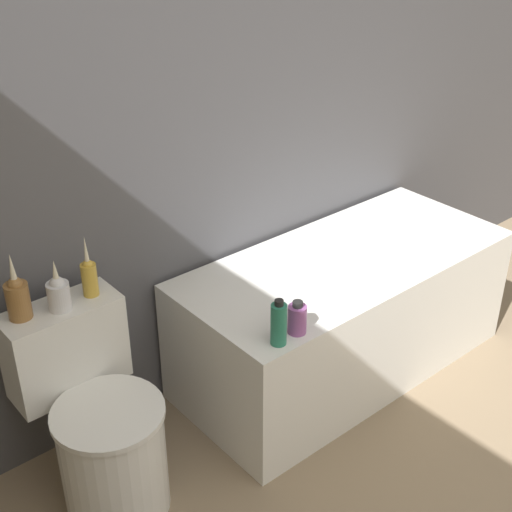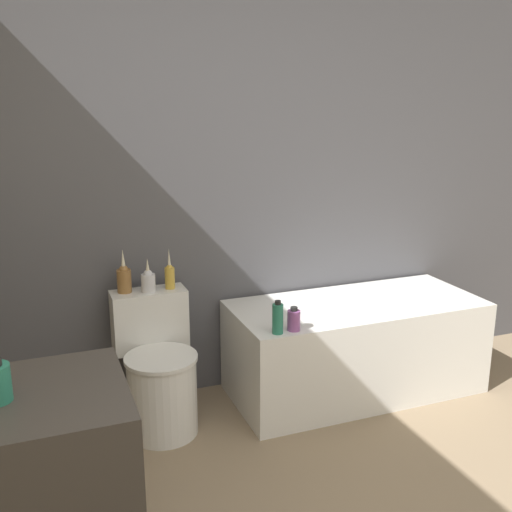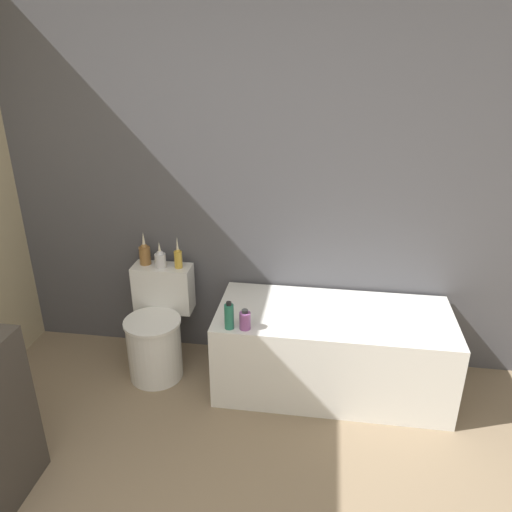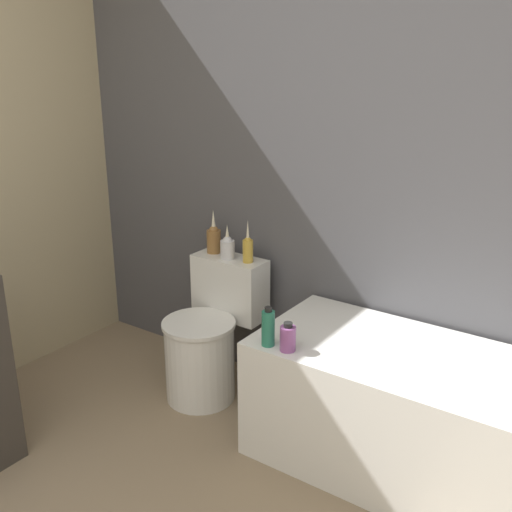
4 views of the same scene
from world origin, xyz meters
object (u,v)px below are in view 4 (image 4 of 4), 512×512
object	(u,v)px
bathtub	(426,419)
shampoo_bottle_tall	(268,328)
vase_bronze	(248,248)
toilet	(209,338)
shampoo_bottle_short	(288,338)
vase_gold	(214,238)
vase_silver	(227,247)

from	to	relation	value
bathtub	shampoo_bottle_tall	bearing A→B (deg)	-156.72
vase_bronze	shampoo_bottle_tall	xyz separation A→B (m)	(0.44, -0.47, -0.14)
toilet	shampoo_bottle_short	distance (m)	0.78
shampoo_bottle_tall	vase_gold	bearing A→B (deg)	144.08
vase_silver	vase_bronze	distance (m)	0.12
vase_gold	shampoo_bottle_short	xyz separation A→B (m)	(0.78, -0.49, -0.17)
bathtub	vase_gold	distance (m)	1.43
bathtub	vase_bronze	bearing A→B (deg)	169.09
vase_gold	shampoo_bottle_short	bearing A→B (deg)	-32.12
vase_bronze	toilet	bearing A→B (deg)	-122.95
vase_bronze	shampoo_bottle_short	xyz separation A→B (m)	(0.54, -0.47, -0.17)
toilet	shampoo_bottle_tall	size ratio (longest dim) A/B	4.04
bathtub	vase_silver	xyz separation A→B (m)	(-1.19, 0.19, 0.49)
vase_silver	shampoo_bottle_short	xyz separation A→B (m)	(0.66, -0.45, -0.16)
vase_silver	shampoo_bottle_tall	size ratio (longest dim) A/B	1.06
shampoo_bottle_tall	shampoo_bottle_short	bearing A→B (deg)	4.54
bathtub	toilet	world-z (taller)	toilet
toilet	vase_silver	distance (m)	0.49
bathtub	vase_gold	world-z (taller)	vase_gold
toilet	shampoo_bottle_tall	xyz separation A→B (m)	(0.57, -0.29, 0.33)
vase_gold	shampoo_bottle_short	size ratio (longest dim) A/B	1.86
bathtub	shampoo_bottle_tall	xyz separation A→B (m)	(-0.62, -0.27, 0.36)
bathtub	vase_bronze	distance (m)	1.20
shampoo_bottle_tall	toilet	bearing A→B (deg)	153.21
vase_gold	shampoo_bottle_tall	size ratio (longest dim) A/B	1.35
vase_bronze	shampoo_bottle_short	distance (m)	0.73
vase_gold	shampoo_bottle_tall	world-z (taller)	vase_gold
shampoo_bottle_short	vase_silver	bearing A→B (deg)	145.55
toilet	shampoo_bottle_short	size ratio (longest dim) A/B	5.58
vase_bronze	shampoo_bottle_short	bearing A→B (deg)	-40.97
bathtub	shampoo_bottle_short	world-z (taller)	shampoo_bottle_short
shampoo_bottle_tall	bathtub	bearing A→B (deg)	23.28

